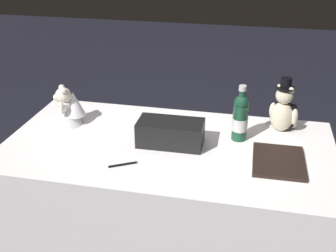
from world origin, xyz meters
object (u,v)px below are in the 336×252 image
object	(u,v)px
signing_pen	(121,165)
teddy_bear_groom	(283,111)
champagne_bottle	(240,117)
guestbook	(279,161)
teddy_bear_bride	(67,108)
gift_case_black	(171,133)

from	to	relation	value
signing_pen	teddy_bear_groom	bearing A→B (deg)	-143.55
champagne_bottle	guestbook	bearing A→B (deg)	134.49
teddy_bear_groom	teddy_bear_bride	distance (m)	1.13
champagne_bottle	signing_pen	bearing A→B (deg)	36.74
teddy_bear_groom	teddy_bear_bride	bearing A→B (deg)	8.28
gift_case_black	teddy_bear_groom	bearing A→B (deg)	-152.67
teddy_bear_groom	gift_case_black	xyz separation A→B (m)	(0.53, 0.27, -0.05)
gift_case_black	guestbook	world-z (taller)	gift_case_black
signing_pen	teddy_bear_bride	bearing A→B (deg)	-40.97
teddy_bear_bride	signing_pen	world-z (taller)	teddy_bear_bride
teddy_bear_groom	signing_pen	bearing A→B (deg)	36.45
gift_case_black	signing_pen	bearing A→B (deg)	54.98
gift_case_black	guestbook	distance (m)	0.52
teddy_bear_groom	gift_case_black	size ratio (longest dim) A/B	0.90
signing_pen	gift_case_black	xyz separation A→B (m)	(-0.17, -0.24, 0.06)
champagne_bottle	signing_pen	size ratio (longest dim) A/B	2.31
teddy_bear_bride	champagne_bottle	xyz separation A→B (m)	(-0.91, -0.01, 0.03)
teddy_bear_groom	champagne_bottle	bearing A→B (deg)	35.77
teddy_bear_bride	guestbook	size ratio (longest dim) A/B	0.77
teddy_bear_bride	gift_case_black	size ratio (longest dim) A/B	0.70
champagne_bottle	gift_case_black	world-z (taller)	champagne_bottle
teddy_bear_groom	signing_pen	distance (m)	0.88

